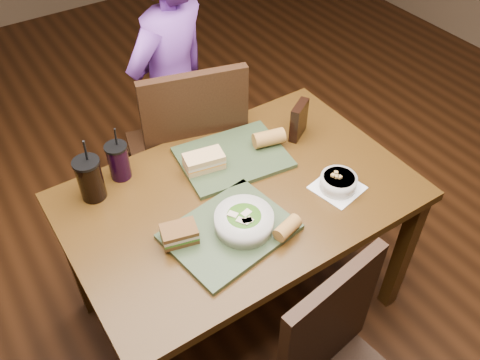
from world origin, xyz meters
name	(u,v)px	position (x,y,z in m)	size (l,w,h in m)	color
ground	(240,303)	(0.00, 0.00, 0.00)	(6.00, 6.00, 0.00)	#381C0B
dining_table	(240,210)	(0.00, 0.00, 0.66)	(1.30, 0.85, 0.75)	#442A0D
chair_far	(187,150)	(0.04, 0.52, 0.58)	(0.55, 0.56, 1.04)	black
diner	(172,91)	(0.13, 0.80, 0.71)	(0.52, 0.34, 1.43)	#72389C
tray_near	(230,232)	(-0.14, -0.15, 0.76)	(0.42, 0.32, 0.02)	#2E3D23
tray_far	(233,157)	(0.08, 0.18, 0.76)	(0.42, 0.32, 0.02)	#2E3D23
salad_bowl	(244,221)	(-0.09, -0.16, 0.80)	(0.21, 0.21, 0.07)	silver
soup_bowl	(338,182)	(0.33, -0.18, 0.78)	(0.20, 0.20, 0.07)	white
sandwich_near	(179,234)	(-0.30, -0.09, 0.80)	(0.14, 0.11, 0.06)	#593819
sandwich_far	(204,161)	(-0.05, 0.19, 0.80)	(0.17, 0.11, 0.06)	tan
baguette_near	(287,228)	(0.02, -0.26, 0.79)	(0.05, 0.05, 0.10)	#AD7533
baguette_far	(269,138)	(0.25, 0.16, 0.80)	(0.06, 0.06, 0.13)	#AD7533
cup_cola	(90,179)	(-0.46, 0.29, 0.84)	(0.10, 0.10, 0.27)	black
cup_berry	(119,161)	(-0.33, 0.34, 0.83)	(0.09, 0.09, 0.24)	black
chip_bag	(299,120)	(0.40, 0.16, 0.83)	(0.12, 0.04, 0.16)	black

